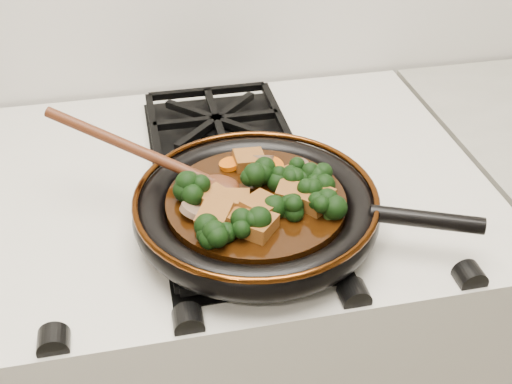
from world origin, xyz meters
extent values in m
cube|color=beige|center=(0.00, 1.69, 0.45)|extent=(0.76, 0.60, 0.90)
cylinder|color=black|center=(0.01, 1.55, 0.93)|extent=(0.30, 0.30, 0.01)
torus|color=black|center=(0.01, 1.55, 0.94)|extent=(0.32, 0.32, 0.04)
torus|color=#452009|center=(0.01, 1.55, 0.96)|extent=(0.32, 0.32, 0.01)
cylinder|color=black|center=(0.21, 1.47, 0.96)|extent=(0.14, 0.07, 0.02)
cylinder|color=black|center=(0.01, 1.55, 0.95)|extent=(0.24, 0.24, 0.02)
cube|color=brown|center=(-0.02, 1.54, 0.97)|extent=(0.05, 0.04, 0.02)
cube|color=brown|center=(0.02, 1.63, 0.97)|extent=(0.04, 0.04, 0.02)
cube|color=brown|center=(0.06, 1.58, 0.97)|extent=(0.04, 0.04, 0.03)
cube|color=brown|center=(0.01, 1.52, 0.97)|extent=(0.06, 0.06, 0.03)
cube|color=brown|center=(-0.04, 1.55, 0.97)|extent=(0.05, 0.05, 0.02)
cube|color=brown|center=(-0.05, 1.52, 0.97)|extent=(0.06, 0.06, 0.03)
cube|color=brown|center=(-0.02, 1.51, 0.97)|extent=(0.05, 0.05, 0.02)
cube|color=brown|center=(0.00, 1.49, 0.97)|extent=(0.06, 0.06, 0.03)
cube|color=brown|center=(0.08, 1.53, 0.97)|extent=(0.06, 0.06, 0.03)
cube|color=brown|center=(0.05, 1.54, 0.97)|extent=(0.05, 0.05, 0.03)
cylinder|color=#C85005|center=(0.05, 1.62, 0.96)|extent=(0.03, 0.03, 0.02)
cylinder|color=#C85005|center=(-0.05, 1.55, 0.96)|extent=(0.03, 0.03, 0.02)
cylinder|color=#C85005|center=(-0.01, 1.63, 0.96)|extent=(0.03, 0.03, 0.01)
cylinder|color=#C85005|center=(0.07, 1.57, 0.96)|extent=(0.03, 0.03, 0.02)
cylinder|color=#C85005|center=(0.03, 1.60, 0.96)|extent=(0.03, 0.03, 0.01)
cylinder|color=#C85005|center=(-0.06, 1.58, 0.96)|extent=(0.03, 0.03, 0.01)
cylinder|color=brown|center=(0.03, 1.63, 0.97)|extent=(0.04, 0.04, 0.03)
cylinder|color=brown|center=(0.08, 1.60, 0.97)|extent=(0.04, 0.04, 0.03)
cylinder|color=brown|center=(-0.07, 1.54, 0.97)|extent=(0.05, 0.05, 0.02)
ellipsoid|color=#4F2311|center=(-0.03, 1.59, 0.96)|extent=(0.07, 0.06, 0.02)
cylinder|color=#4F2311|center=(-0.14, 1.64, 1.00)|extent=(0.02, 0.02, 0.25)
camera|label=1|loc=(-0.13, 0.90, 1.46)|focal=45.00mm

